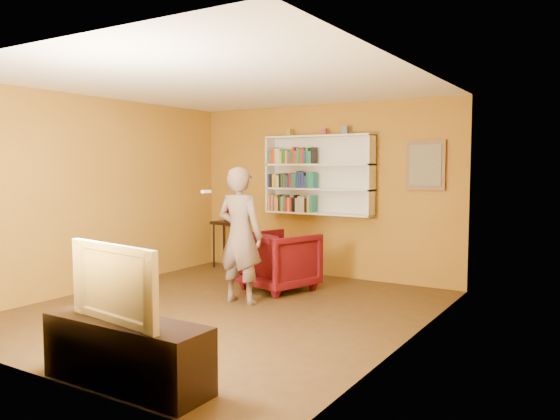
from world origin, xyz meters
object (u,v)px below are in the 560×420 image
object	(u,v)px
console_table	(228,229)
ruby_lustre	(228,211)
armchair	(279,261)
person	(240,235)
television	(125,282)
bookshelf	(320,175)
tv_cabinet	(127,353)

from	to	relation	value
console_table	ruby_lustre	bearing A→B (deg)	141.34
ruby_lustre	armchair	distance (m)	2.04
person	television	distance (m)	2.72
person	television	size ratio (longest dim) A/B	1.63
console_table	armchair	size ratio (longest dim) A/B	0.88
bookshelf	armchair	xyz separation A→B (m)	(-0.03, -1.17, -1.18)
armchair	ruby_lustre	bearing A→B (deg)	-13.95
armchair	person	distance (m)	0.99
ruby_lustre	tv_cabinet	world-z (taller)	ruby_lustre
tv_cabinet	television	distance (m)	0.57
armchair	person	bearing A→B (deg)	105.11
bookshelf	console_table	bearing A→B (deg)	-174.65
console_table	television	xyz separation A→B (m)	(2.43, -4.50, 0.18)
bookshelf	person	xyz separation A→B (m)	(-0.06, -2.06, -0.73)
console_table	person	distance (m)	2.52
person	tv_cabinet	xyz separation A→B (m)	(0.78, -2.60, -0.60)
ruby_lustre	person	xyz separation A→B (m)	(1.64, -1.90, -0.11)
console_table	person	size ratio (longest dim) A/B	0.46
bookshelf	person	size ratio (longest dim) A/B	1.04
console_table	armchair	bearing A→B (deg)	-31.10
bookshelf	person	bearing A→B (deg)	-91.62
bookshelf	television	world-z (taller)	bookshelf
television	person	bearing A→B (deg)	114.82
bookshelf	console_table	distance (m)	1.95
bookshelf	ruby_lustre	distance (m)	1.82
console_table	tv_cabinet	size ratio (longest dim) A/B	0.54
person	tv_cabinet	world-z (taller)	person
tv_cabinet	console_table	bearing A→B (deg)	118.35
armchair	person	xyz separation A→B (m)	(-0.03, -0.89, 0.45)
person	television	bearing A→B (deg)	104.69
ruby_lustre	television	bearing A→B (deg)	-61.65
tv_cabinet	armchair	bearing A→B (deg)	102.16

